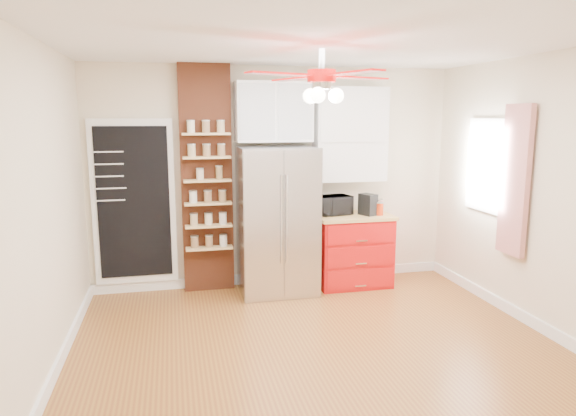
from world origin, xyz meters
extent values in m
plane|color=brown|center=(0.00, 0.00, 0.00)|extent=(4.50, 4.50, 0.00)
plane|color=white|center=(0.00, 0.00, 2.70)|extent=(4.50, 4.50, 0.00)
cube|color=beige|center=(0.00, 2.00, 1.35)|extent=(4.50, 0.02, 2.70)
cube|color=beige|center=(0.00, -2.00, 1.35)|extent=(4.50, 0.02, 2.70)
cube|color=beige|center=(-2.25, 0.00, 1.35)|extent=(0.02, 4.00, 2.70)
cube|color=beige|center=(2.25, 0.00, 1.35)|extent=(0.02, 4.00, 2.70)
cube|color=white|center=(-1.70, 1.97, 1.10)|extent=(0.95, 0.04, 1.95)
cube|color=black|center=(-1.70, 1.95, 1.10)|extent=(0.82, 0.02, 1.78)
cube|color=brown|center=(-0.85, 1.92, 1.35)|extent=(0.60, 0.16, 2.70)
cube|color=#B9B9BE|center=(-0.05, 1.63, 0.88)|extent=(0.90, 0.70, 1.75)
cube|color=white|center=(-0.05, 1.82, 2.15)|extent=(0.90, 0.35, 0.70)
cube|color=#BA0F0F|center=(0.92, 1.68, 0.43)|extent=(0.90, 0.60, 0.86)
cube|color=tan|center=(0.92, 1.68, 0.88)|extent=(0.94, 0.64, 0.04)
cube|color=white|center=(0.92, 1.85, 1.88)|extent=(0.90, 0.30, 1.15)
cube|color=white|center=(2.23, 0.90, 1.55)|extent=(0.04, 0.75, 1.05)
cube|color=#B41C18|center=(2.18, 0.35, 1.45)|extent=(0.06, 0.40, 1.55)
cylinder|color=silver|center=(0.00, 0.00, 2.55)|extent=(0.05, 0.05, 0.20)
cylinder|color=#AA0C0A|center=(0.00, 0.00, 2.43)|extent=(0.24, 0.24, 0.10)
sphere|color=white|center=(0.00, 0.00, 2.27)|extent=(0.13, 0.13, 0.13)
imported|color=black|center=(0.68, 1.74, 1.02)|extent=(0.48, 0.38, 0.23)
cube|color=black|center=(1.08, 1.61, 1.03)|extent=(0.22, 0.25, 0.26)
cylinder|color=#B32B09|center=(1.21, 1.56, 0.98)|extent=(0.12, 0.12, 0.15)
cylinder|color=#AF091F|center=(1.29, 1.75, 0.98)|extent=(0.12, 0.12, 0.15)
cylinder|color=beige|center=(-0.93, 1.77, 1.43)|extent=(0.11, 0.11, 0.12)
cylinder|color=olive|center=(-0.71, 1.80, 1.44)|extent=(0.10, 0.10, 0.14)
camera|label=1|loc=(-1.25, -4.23, 2.10)|focal=32.00mm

